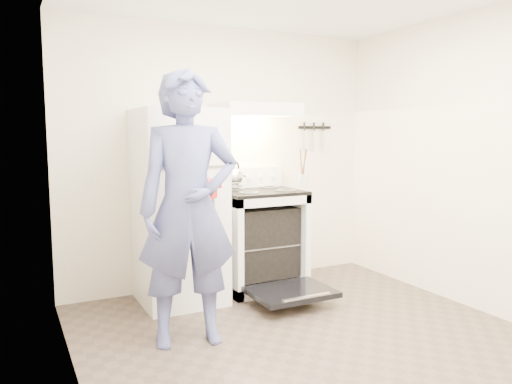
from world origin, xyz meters
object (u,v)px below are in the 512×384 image
Objects in this scene: dutch_oven at (201,190)px; refrigerator at (179,207)px; person at (188,209)px; stove_body at (260,241)px; tea_kettle at (233,175)px.

refrigerator is at bearing 89.27° from dutch_oven.
person is at bearing -125.33° from dutch_oven.
stove_body is 2.88× the size of dutch_oven.
tea_kettle is (-0.22, 0.12, 0.63)m from stove_body.
refrigerator is 6.01× the size of tea_kettle.
stove_body is at bearing -28.41° from tea_kettle.
stove_body is 0.68m from tea_kettle.
refrigerator reaches higher than tea_kettle.
tea_kettle is 0.15× the size of person.
person reaches higher than refrigerator.
refrigerator is 0.62m from dutch_oven.
dutch_oven is (-0.01, -0.58, 0.21)m from refrigerator.
person is (-0.21, -0.87, 0.12)m from refrigerator.
tea_kettle is 0.94m from dutch_oven.
person reaches higher than dutch_oven.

